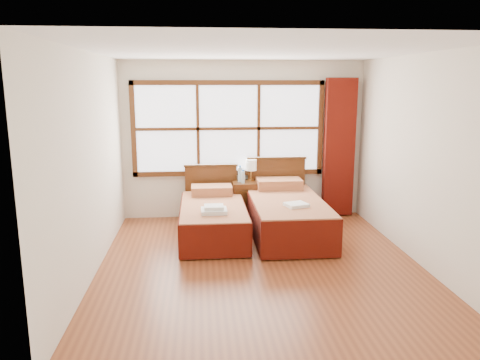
{
  "coord_description": "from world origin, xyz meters",
  "views": [
    {
      "loc": [
        -0.74,
        -5.48,
        2.25
      ],
      "look_at": [
        -0.19,
        0.7,
        0.95
      ],
      "focal_mm": 35.0,
      "sensor_mm": 36.0,
      "label": 1
    }
  ],
  "objects": [
    {
      "name": "floor",
      "position": [
        0.0,
        0.0,
        0.0
      ],
      "size": [
        4.5,
        4.5,
        0.0
      ],
      "primitive_type": "plane",
      "color": "brown",
      "rests_on": "ground"
    },
    {
      "name": "nightstand",
      "position": [
        0.04,
        1.99,
        0.32
      ],
      "size": [
        0.48,
        0.47,
        0.64
      ],
      "color": "#4F2911",
      "rests_on": "floor"
    },
    {
      "name": "ceiling",
      "position": [
        0.0,
        0.0,
        2.6
      ],
      "size": [
        4.5,
        4.5,
        0.0
      ],
      "primitive_type": "plane",
      "rotation": [
        3.14,
        0.0,
        0.0
      ],
      "color": "white",
      "rests_on": "wall_back"
    },
    {
      "name": "wall_back",
      "position": [
        0.0,
        2.25,
        1.3
      ],
      "size": [
        4.0,
        0.0,
        4.0
      ],
      "primitive_type": "plane",
      "rotation": [
        1.57,
        0.0,
        0.0
      ],
      "color": "silver",
      "rests_on": "floor"
    },
    {
      "name": "towels_right",
      "position": [
        0.6,
        0.74,
        0.57
      ],
      "size": [
        0.36,
        0.33,
        0.05
      ],
      "rotation": [
        0.0,
        0.0,
        0.33
      ],
      "color": "white",
      "rests_on": "bed_right"
    },
    {
      "name": "wall_right",
      "position": [
        2.0,
        0.0,
        1.3
      ],
      "size": [
        0.0,
        4.5,
        4.5
      ],
      "primitive_type": "plane",
      "rotation": [
        1.57,
        0.0,
        -1.57
      ],
      "color": "silver",
      "rests_on": "floor"
    },
    {
      "name": "wall_left",
      "position": [
        -2.0,
        0.0,
        1.3
      ],
      "size": [
        0.0,
        4.5,
        4.5
      ],
      "primitive_type": "plane",
      "rotation": [
        1.57,
        0.0,
        1.57
      ],
      "color": "silver",
      "rests_on": "floor"
    },
    {
      "name": "curtain",
      "position": [
        1.6,
        2.11,
        1.17
      ],
      "size": [
        0.5,
        0.16,
        2.3
      ],
      "primitive_type": "cube",
      "color": "#611209",
      "rests_on": "wall_back"
    },
    {
      "name": "bottle_near",
      "position": [
        -0.07,
        1.99,
        0.77
      ],
      "size": [
        0.07,
        0.07,
        0.28
      ],
      "color": "#A1C1D0",
      "rests_on": "nightstand"
    },
    {
      "name": "window",
      "position": [
        -0.25,
        2.21,
        1.5
      ],
      "size": [
        3.16,
        0.06,
        1.56
      ],
      "color": "white",
      "rests_on": "wall_back"
    },
    {
      "name": "lamp",
      "position": [
        0.12,
        2.1,
        0.89
      ],
      "size": [
        0.18,
        0.18,
        0.36
      ],
      "color": "#C1863D",
      "rests_on": "nightstand"
    },
    {
      "name": "bottle_far",
      "position": [
        -0.04,
        1.9,
        0.74
      ],
      "size": [
        0.06,
        0.06,
        0.22
      ],
      "color": "#A1C1D0",
      "rests_on": "nightstand"
    },
    {
      "name": "bed_left",
      "position": [
        -0.55,
        1.2,
        0.28
      ],
      "size": [
        0.95,
        1.97,
        0.92
      ],
      "color": "#43250E",
      "rests_on": "floor"
    },
    {
      "name": "bed_right",
      "position": [
        0.55,
        1.2,
        0.31
      ],
      "size": [
        1.06,
        2.08,
        1.03
      ],
      "color": "#43250E",
      "rests_on": "floor"
    },
    {
      "name": "towels_left",
      "position": [
        -0.55,
        0.71,
        0.54
      ],
      "size": [
        0.35,
        0.31,
        0.1
      ],
      "rotation": [
        0.0,
        0.0,
        0.01
      ],
      "color": "white",
      "rests_on": "bed_left"
    }
  ]
}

